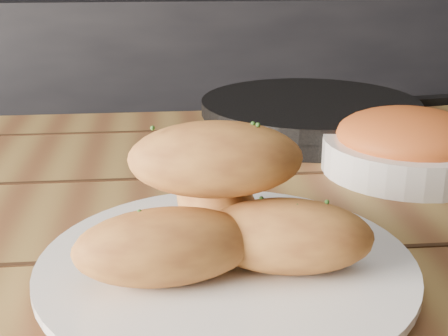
# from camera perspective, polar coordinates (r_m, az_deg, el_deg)

# --- Properties ---
(counter) EXTENTS (2.80, 0.60, 0.90)m
(counter) POSITION_cam_1_polar(r_m,az_deg,el_deg) (1.77, 6.60, 1.09)
(counter) COLOR black
(counter) RESTS_ON ground
(table) EXTENTS (1.37, 0.83, 0.75)m
(table) POSITION_cam_1_polar(r_m,az_deg,el_deg) (0.70, -4.30, -12.27)
(table) COLOR olive
(table) RESTS_ON ground
(plate) EXTENTS (0.31, 0.31, 0.02)m
(plate) POSITION_cam_1_polar(r_m,az_deg,el_deg) (0.52, 0.22, -9.19)
(plate) COLOR white
(plate) RESTS_ON table
(bread_rolls) EXTENTS (0.24, 0.19, 0.12)m
(bread_rolls) POSITION_cam_1_polar(r_m,az_deg,el_deg) (0.49, -0.30, -3.98)
(bread_rolls) COLOR #C68337
(bread_rolls) RESTS_ON plate
(skillet) EXTENTS (0.46, 0.32, 0.05)m
(skillet) POSITION_cam_1_polar(r_m,az_deg,el_deg) (0.94, 7.94, 4.91)
(skillet) COLOR black
(skillet) RESTS_ON table
(bowl) EXTENTS (0.21, 0.21, 0.08)m
(bowl) POSITION_cam_1_polar(r_m,az_deg,el_deg) (0.78, 16.54, 2.04)
(bowl) COLOR white
(bowl) RESTS_ON table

